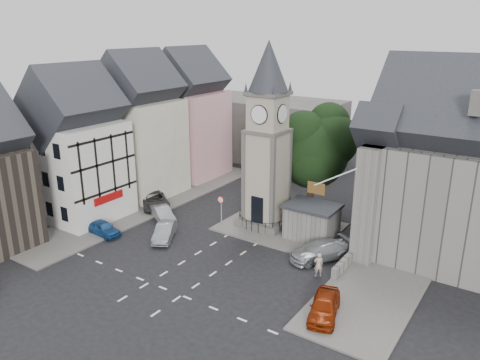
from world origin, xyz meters
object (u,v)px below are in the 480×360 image
Objects in this scene: car_east_red at (324,306)px; stone_shelter at (312,222)px; car_west_blue at (103,228)px; clock_tower at (267,137)px; pedestrian at (318,265)px.

stone_shelter is at bearing 104.21° from car_east_red.
car_west_blue is at bearing -148.51° from stone_shelter.
clock_tower is 8.83× the size of pedestrian.
clock_tower is 4.47× the size of car_west_blue.
clock_tower is at bearing 174.16° from stone_shelter.
stone_shelter is at bearing -96.79° from pedestrian.
car_east_red is at bearing -44.67° from clock_tower.
clock_tower reaches higher than stone_shelter.
stone_shelter is 1.03× the size of car_east_red.
pedestrian reaches higher than car_west_blue.
stone_shelter is at bearing -5.84° from clock_tower.
car_west_blue is 18.91m from pedestrian.
car_west_blue is at bearing 163.24° from car_east_red.
clock_tower is 16.41m from car_east_red.
car_east_red is at bearing -60.20° from stone_shelter.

